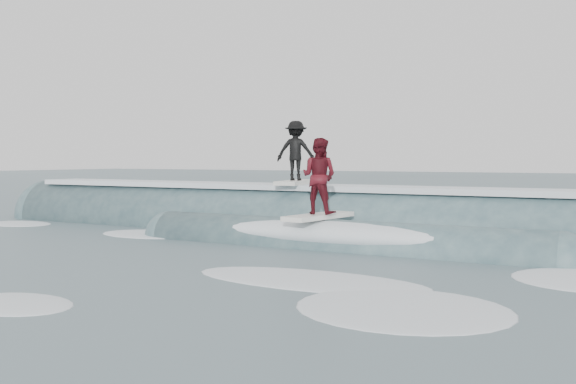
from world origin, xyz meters
The scene contains 6 objects.
ground centered at (0.00, 0.00, 0.00)m, with size 160.00×160.00×0.00m, color #394E53.
breaking_wave centered at (0.29, 3.69, 0.04)m, with size 21.26×3.96×2.36m.
surfer_black centered at (-0.32, 4.04, 2.03)m, with size 1.12×2.07×1.64m.
surfer_red centered at (1.43, 1.84, 1.43)m, with size 0.85×2.06×1.75m.
whitewater centered at (1.02, -0.71, 0.00)m, with size 17.95×8.54×0.10m.
far_swells centered at (-3.03, 17.65, 0.00)m, with size 35.76×8.65×0.80m.
Camera 1 is at (7.54, -10.63, 1.92)m, focal length 40.00 mm.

